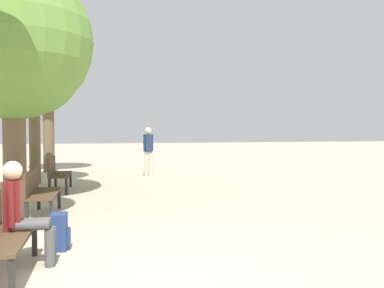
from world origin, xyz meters
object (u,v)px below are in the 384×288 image
backpack (60,232)px  person_seated (23,210)px  bench_row_2 (57,172)px  tree_row_3 (48,63)px  bench_row_1 (39,190)px  tree_row_2 (34,70)px  pedestrian_near (148,149)px  tree_row_1 (13,42)px

backpack → person_seated: bearing=-118.3°
bench_row_2 → tree_row_3: 6.16m
bench_row_1 → tree_row_2: bearing=98.9°
person_seated → pedestrian_near: bearing=74.6°
bench_row_1 → tree_row_1: size_ratio=0.28×
bench_row_1 → person_seated: person_seated is taller
bench_row_2 → backpack: bearing=-84.1°
tree_row_2 → tree_row_3: bearing=90.0°
tree_row_2 → person_seated: bearing=-82.7°
bench_row_1 → bench_row_2: (0.00, 3.25, 0.00)m
tree_row_1 → bench_row_2: bearing=60.8°
tree_row_2 → pedestrian_near: 4.29m
bench_row_2 → tree_row_2: tree_row_2 is taller
tree_row_2 → bench_row_2: bearing=-64.7°
tree_row_1 → tree_row_2: bearing=90.0°
person_seated → backpack: 0.85m
bench_row_1 → backpack: bench_row_1 is taller
tree_row_2 → backpack: 7.93m
bench_row_1 → tree_row_2: 5.68m
tree_row_3 → person_seated: size_ratio=4.30×
bench_row_1 → bench_row_2: 3.25m
bench_row_1 → tree_row_1: (-0.76, 1.89, 3.04)m
tree_row_2 → tree_row_3: (0.00, 3.37, 0.72)m
bench_row_1 → pedestrian_near: (2.67, 5.90, 0.44)m
backpack → pedestrian_near: bearing=75.7°
bench_row_2 → backpack: (0.58, -5.57, -0.26)m
tree_row_1 → tree_row_3: 6.38m
tree_row_1 → person_seated: size_ratio=4.23×
person_seated → pedestrian_near: size_ratio=0.76×
bench_row_2 → backpack: size_ratio=3.08×
bench_row_2 → tree_row_2: 3.33m
tree_row_2 → person_seated: 8.32m
tree_row_3 → person_seated: tree_row_3 is taller
bench_row_2 → tree_row_3: (-0.76, 4.99, 3.53)m
bench_row_1 → backpack: size_ratio=3.08×
bench_row_1 → person_seated: size_ratio=1.20×
bench_row_2 → tree_row_1: 3.42m
tree_row_3 → backpack: (1.34, -10.56, -3.79)m
person_seated → pedestrian_near: (2.43, 8.85, 0.28)m
bench_row_2 → tree_row_2: size_ratio=0.32×
bench_row_1 → backpack: bearing=-76.0°
tree_row_1 → backpack: (1.34, -4.20, -3.30)m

